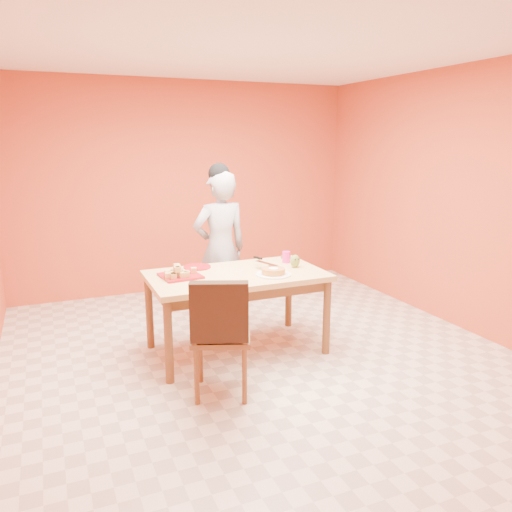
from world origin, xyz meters
name	(u,v)px	position (x,y,z in m)	size (l,w,h in m)	color
floor	(264,359)	(0.00, 0.00, 0.00)	(5.00, 5.00, 0.00)	silver
ceiling	(265,43)	(0.00, 0.00, 2.70)	(5.00, 5.00, 0.00)	white
wall_back	(186,187)	(0.00, 2.50, 1.35)	(4.50, 4.50, 0.00)	#BE482B
wall_right	(464,200)	(2.25, 0.00, 1.35)	(5.00, 5.00, 0.00)	#BE482B
dining_table	(236,283)	(-0.16, 0.27, 0.67)	(1.60, 0.90, 0.76)	#E1C475
dining_chair	(222,334)	(-0.56, -0.46, 0.50)	(0.59, 0.65, 0.97)	brown
pastry_pile	(180,269)	(-0.66, 0.35, 0.83)	(0.30, 0.30, 0.10)	#DFB05F
person	(220,249)	(-0.05, 1.03, 0.82)	(0.60, 0.39, 1.65)	#959597
pastry_platter	(180,276)	(-0.66, 0.35, 0.77)	(0.33, 0.33, 0.02)	maroon
red_dinner_plate	(197,267)	(-0.43, 0.61, 0.77)	(0.26, 0.26, 0.02)	maroon
white_cake_plate	(273,274)	(0.13, 0.07, 0.77)	(0.32, 0.32, 0.01)	white
sponge_cake	(273,271)	(0.13, 0.07, 0.80)	(0.21, 0.21, 0.05)	gold
cake_server	(266,263)	(0.14, 0.25, 0.83)	(0.05, 0.28, 0.01)	silver
egg_ornament	(295,261)	(0.44, 0.25, 0.82)	(0.10, 0.08, 0.12)	olive
magenta_glass	(286,257)	(0.44, 0.46, 0.82)	(0.08, 0.08, 0.11)	#D01F86
checker_tin	(286,257)	(0.52, 0.62, 0.78)	(0.10, 0.10, 0.03)	#341B0E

